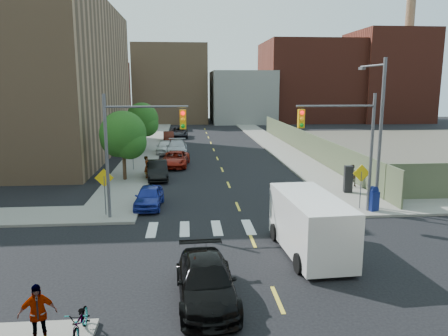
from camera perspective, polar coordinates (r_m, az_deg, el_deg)
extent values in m
plane|color=black|center=(19.80, 4.60, -11.40)|extent=(160.00, 160.00, 0.00)
cube|color=gray|center=(60.19, -9.33, 3.67)|extent=(3.50, 73.00, 0.15)
cube|color=gray|center=(60.99, 5.38, 3.86)|extent=(3.50, 73.00, 0.15)
cube|color=#586244|center=(48.19, 10.43, 3.26)|extent=(0.12, 44.00, 2.50)
cube|color=#8C6B4C|center=(51.63, -26.85, 10.30)|extent=(22.00, 30.00, 16.00)
cube|color=#592319|center=(90.07, -17.28, 9.46)|extent=(14.00, 18.00, 12.00)
cube|color=#8C6B4C|center=(90.10, -6.89, 10.82)|extent=(14.00, 16.00, 15.00)
cube|color=gray|center=(88.79, 2.29, 9.27)|extent=(12.00, 16.00, 10.00)
cube|color=#592319|center=(93.49, 10.85, 11.01)|extent=(18.00, 18.00, 16.00)
cube|color=#592319|center=(97.20, 20.49, 11.11)|extent=(14.00, 16.00, 18.00)
cylinder|color=#8C6B4C|center=(99.16, 22.84, 13.83)|extent=(1.80, 1.80, 28.00)
cylinder|color=#59595E|center=(24.78, -15.05, 1.23)|extent=(0.18, 0.18, 7.00)
cylinder|color=#59595E|center=(24.18, -10.08, 7.89)|extent=(4.50, 0.12, 0.12)
cube|color=#E5A50C|center=(24.13, -5.38, 6.33)|extent=(0.35, 0.30, 1.05)
cylinder|color=#59595E|center=(26.60, 18.67, 1.67)|extent=(0.18, 0.18, 7.00)
cylinder|color=#59595E|center=(25.50, 14.37, 7.86)|extent=(4.50, 0.12, 0.12)
cube|color=#E5A50C|center=(24.97, 10.04, 6.37)|extent=(0.35, 0.30, 1.05)
cylinder|color=#59595E|center=(27.21, 19.74, 3.93)|extent=(0.20, 0.20, 9.00)
cylinder|color=#59595E|center=(28.61, 18.84, 12.53)|extent=(0.12, 3.50, 0.12)
cube|color=#59595E|center=(30.08, 17.59, 12.31)|extent=(0.25, 0.60, 0.18)
cylinder|color=#59595E|center=(25.78, -15.27, -3.64)|extent=(0.06, 0.06, 2.40)
cube|color=yellow|center=(25.53, -15.39, -1.25)|extent=(1.06, 0.04, 1.06)
cylinder|color=#59595E|center=(27.37, 17.39, -2.92)|extent=(0.06, 0.06, 2.40)
cube|color=yellow|center=(27.14, 17.52, -0.66)|extent=(1.06, 0.04, 1.06)
cylinder|color=#59595E|center=(38.86, -11.79, 1.33)|extent=(0.06, 0.06, 2.40)
cube|color=yellow|center=(38.69, -11.85, 2.94)|extent=(1.06, 0.04, 1.06)
cylinder|color=#332114|center=(34.95, -12.88, 0.44)|extent=(0.28, 0.28, 2.64)
sphere|color=#1D3F12|center=(34.61, -13.05, 4.35)|extent=(3.60, 3.60, 3.60)
sphere|color=#1D3F12|center=(34.32, -12.25, 3.32)|extent=(2.64, 2.64, 2.64)
sphere|color=#1D3F12|center=(35.11, -13.58, 3.72)|extent=(2.88, 2.88, 2.88)
cylinder|color=#332114|center=(49.68, -10.56, 3.57)|extent=(0.28, 0.28, 2.64)
sphere|color=#1D3F12|center=(49.44, -10.65, 6.33)|extent=(3.60, 3.60, 3.60)
sphere|color=#1D3F12|center=(49.15, -10.08, 5.62)|extent=(2.64, 2.64, 2.64)
sphere|color=#1D3F12|center=(49.91, -11.05, 5.87)|extent=(2.88, 2.88, 2.88)
imported|color=navy|center=(27.36, -9.75, -3.72)|extent=(1.78, 4.01, 1.34)
imported|color=black|center=(35.29, -8.71, -0.26)|extent=(2.01, 4.65, 1.49)
imported|color=maroon|center=(40.47, -6.40, 1.17)|extent=(2.81, 5.28, 1.41)
imported|color=#AEAFB6|center=(47.17, -6.21, 2.66)|extent=(2.29, 5.48, 1.58)
imported|color=silver|center=(48.13, -7.73, 2.74)|extent=(1.85, 4.43, 1.50)
imported|color=#40150C|center=(58.61, -7.25, 4.10)|extent=(1.60, 4.02, 1.30)
imported|color=black|center=(62.65, -5.92, 4.66)|extent=(2.54, 5.45, 1.51)
imported|color=black|center=(15.77, -2.37, -14.58)|extent=(2.25, 5.04, 1.43)
cube|color=white|center=(19.93, 11.18, -7.14)|extent=(2.58, 5.95, 2.46)
cube|color=black|center=(21.86, 9.27, -4.53)|extent=(2.15, 1.46, 1.01)
cylinder|color=black|center=(21.66, 6.71, -8.33)|extent=(0.36, 0.87, 0.85)
cylinder|color=black|center=(22.29, 12.06, -7.95)|extent=(0.36, 0.87, 0.85)
cylinder|color=black|center=(18.26, 9.85, -12.18)|extent=(0.36, 0.87, 0.85)
cylinder|color=black|center=(19.00, 16.09, -11.52)|extent=(0.36, 0.87, 0.85)
cube|color=navy|center=(27.27, 18.89, -4.10)|extent=(0.73, 0.66, 1.14)
cylinder|color=navy|center=(27.13, 18.97, -2.88)|extent=(0.65, 0.48, 0.59)
cube|color=black|center=(31.24, 15.91, -1.39)|extent=(0.60, 0.51, 1.85)
imported|color=gray|center=(35.23, -10.03, 0.14)|extent=(0.50, 0.69, 1.75)
imported|color=gray|center=(33.00, 16.29, -0.97)|extent=(0.96, 0.86, 1.63)
imported|color=gray|center=(14.15, -23.19, -17.13)|extent=(1.15, 0.73, 1.81)
imported|color=gray|center=(14.24, -18.22, -18.52)|extent=(0.69, 1.86, 0.97)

